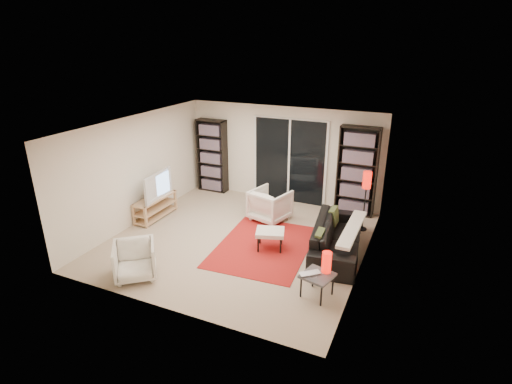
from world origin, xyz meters
TOP-DOWN VIEW (x-y plane):
  - floor at (0.00, 0.00)m, footprint 5.00×5.00m
  - wall_back at (0.00, 2.50)m, footprint 5.00×0.02m
  - wall_front at (0.00, -2.50)m, footprint 5.00×0.02m
  - wall_left at (-2.50, 0.00)m, footprint 0.02×5.00m
  - wall_right at (2.50, 0.00)m, footprint 0.02×5.00m
  - ceiling at (0.00, 0.00)m, footprint 5.00×5.00m
  - sliding_door at (0.20, 2.46)m, footprint 1.92×0.08m
  - bookshelf_left at (-1.95, 2.33)m, footprint 0.80×0.30m
  - bookshelf_right at (1.90, 2.33)m, footprint 0.90×0.30m
  - tv_stand at (-2.27, 0.21)m, footprint 0.38×1.20m
  - tv at (-2.25, 0.21)m, footprint 0.24×1.07m
  - rug at (0.58, -0.06)m, footprint 1.92×2.50m
  - sofa at (1.97, 0.32)m, footprint 1.14×2.29m
  - armchair_back at (0.21, 1.18)m, footprint 0.96×0.98m
  - armchair_front at (-1.04, -1.97)m, footprint 0.98×0.98m
  - ottoman at (0.73, -0.08)m, footprint 0.66×0.59m
  - side_table at (2.01, -1.22)m, footprint 0.57×0.57m
  - laptop at (1.93, -1.30)m, footprint 0.41×0.39m
  - table_lamp at (2.11, -1.08)m, footprint 0.16×0.16m
  - floor_lamp at (2.25, 1.53)m, footprint 0.20×0.20m

SIDE VIEW (x-z plane):
  - floor at x=0.00m, z-range 0.00..0.00m
  - rug at x=0.58m, z-range 0.00..0.01m
  - tv_stand at x=-2.27m, z-range 0.01..0.51m
  - sofa at x=1.97m, z-range 0.00..0.64m
  - armchair_front at x=-1.04m, z-range 0.00..0.64m
  - ottoman at x=0.73m, z-range 0.14..0.54m
  - side_table at x=2.01m, z-range 0.15..0.55m
  - armchair_back at x=0.21m, z-range 0.00..0.73m
  - laptop at x=1.93m, z-range 0.40..0.43m
  - table_lamp at x=2.11m, z-range 0.40..0.75m
  - tv at x=-2.25m, z-range 0.50..1.11m
  - bookshelf_left at x=-1.95m, z-range 0.00..1.95m
  - floor_lamp at x=2.25m, z-range 0.34..1.68m
  - sliding_door at x=0.20m, z-range -0.03..2.13m
  - bookshelf_right at x=1.90m, z-range 0.00..2.10m
  - wall_back at x=0.00m, z-range 0.00..2.40m
  - wall_front at x=0.00m, z-range 0.00..2.40m
  - wall_left at x=-2.50m, z-range 0.00..2.40m
  - wall_right at x=2.50m, z-range 0.00..2.40m
  - ceiling at x=0.00m, z-range 2.39..2.41m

